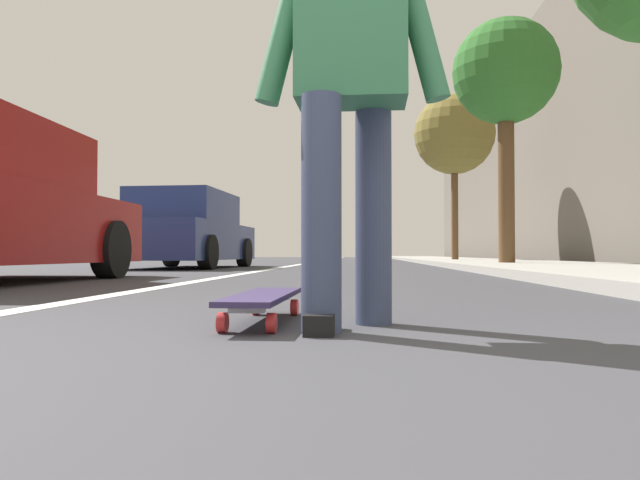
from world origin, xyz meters
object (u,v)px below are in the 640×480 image
(skateboard, at_px, (263,299))
(street_tree_mid, at_px, (506,75))
(parked_car_mid, at_px, (187,232))
(skater_person, at_px, (350,72))
(traffic_light, at_px, (310,178))
(street_tree_far, at_px, (454,135))

(skateboard, distance_m, street_tree_mid, 10.67)
(skateboard, xyz_separation_m, parked_car_mid, (9.01, 3.04, 0.60))
(parked_car_mid, bearing_deg, skater_person, -159.70)
(skater_person, distance_m, traffic_light, 20.28)
(skateboard, height_order, skater_person, skater_person)
(skater_person, bearing_deg, parked_car_mid, 20.30)
(street_tree_mid, bearing_deg, street_tree_far, 0.00)
(parked_car_mid, relative_size, street_tree_mid, 0.85)
(skateboard, height_order, street_tree_far, street_tree_far)
(skateboard, relative_size, street_tree_far, 0.16)
(parked_car_mid, xyz_separation_m, traffic_light, (10.91, -1.40, 2.44))
(skater_person, distance_m, parked_car_mid, 9.76)
(skater_person, xyz_separation_m, street_tree_far, (16.29, -2.82, 2.99))
(parked_car_mid, distance_m, traffic_light, 11.26)
(parked_car_mid, height_order, traffic_light, traffic_light)
(traffic_light, relative_size, street_tree_mid, 0.93)
(traffic_light, bearing_deg, street_tree_far, -128.13)
(traffic_light, distance_m, street_tree_mid, 11.48)
(traffic_light, bearing_deg, skateboard, -175.28)
(skater_person, relative_size, parked_car_mid, 0.39)
(parked_car_mid, distance_m, street_tree_mid, 6.94)
(skater_person, xyz_separation_m, street_tree_mid, (9.65, -2.82, 2.84))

